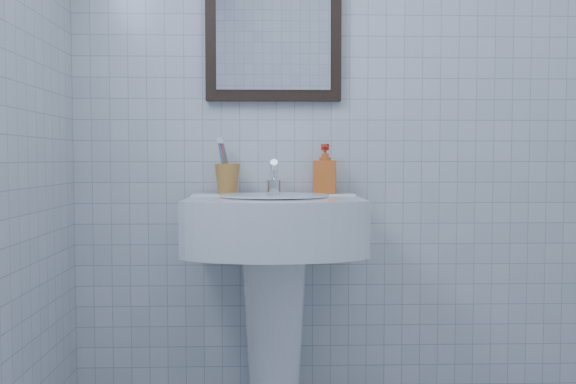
{
  "coord_description": "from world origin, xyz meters",
  "views": [
    {
      "loc": [
        -0.38,
        -1.21,
        1.03
      ],
      "look_at": [
        -0.31,
        0.86,
        0.92
      ],
      "focal_mm": 40.0,
      "sensor_mm": 36.0,
      "label": 1
    }
  ],
  "objects": [
    {
      "name": "wall_back",
      "position": [
        0.0,
        1.2,
        1.25
      ],
      "size": [
        2.2,
        0.02,
        2.5
      ],
      "primitive_type": "cube",
      "color": "silver",
      "rests_on": "ground"
    },
    {
      "name": "washbasin",
      "position": [
        -0.35,
        0.99,
        0.61
      ],
      "size": [
        0.59,
        0.43,
        0.91
      ],
      "color": "white",
      "rests_on": "ground"
    },
    {
      "name": "faucet",
      "position": [
        -0.35,
        1.09,
        0.95
      ],
      "size": [
        0.05,
        0.11,
        0.13
      ],
      "color": "white",
      "rests_on": "washbasin"
    },
    {
      "name": "toothbrush_cup",
      "position": [
        -0.52,
        1.11,
        0.95
      ],
      "size": [
        0.12,
        0.12,
        0.11
      ],
      "primitive_type": null,
      "rotation": [
        0.0,
        0.0,
        -0.38
      ],
      "color": "#B97B32",
      "rests_on": "washbasin"
    },
    {
      "name": "soap_dispenser",
      "position": [
        -0.17,
        1.12,
        0.99
      ],
      "size": [
        0.09,
        0.09,
        0.18
      ],
      "primitive_type": "imported",
      "rotation": [
        0.0,
        0.0,
        -0.13
      ],
      "color": "#BE3A12",
      "rests_on": "washbasin"
    },
    {
      "name": "wall_mirror",
      "position": [
        -0.35,
        1.18,
        1.55
      ],
      "size": [
        0.5,
        0.04,
        0.62
      ],
      "color": "black",
      "rests_on": "wall_back"
    }
  ]
}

